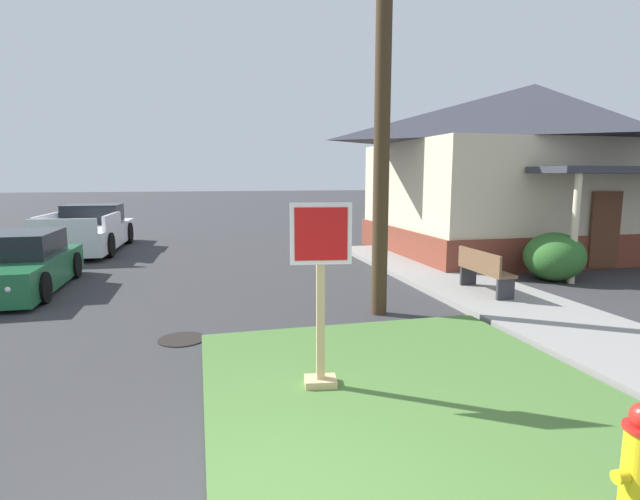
{
  "coord_description": "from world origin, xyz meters",
  "views": [
    {
      "loc": [
        -0.27,
        -2.93,
        2.44
      ],
      "look_at": [
        1.55,
        4.34,
        1.3
      ],
      "focal_mm": 27.41,
      "sensor_mm": 36.0,
      "label": 1
    }
  ],
  "objects_px": {
    "manhole_cover": "(182,339)",
    "parked_sedan_green": "(16,266)",
    "fire_hydrant": "(640,474)",
    "stop_sign": "(321,301)",
    "pickup_truck_white": "(89,232)",
    "utility_pole": "(384,12)",
    "street_bench": "(483,269)"
  },
  "relations": [
    {
      "from": "manhole_cover",
      "to": "pickup_truck_white",
      "type": "xyz_separation_m",
      "value": [
        -3.22,
        10.09,
        0.61
      ]
    },
    {
      "from": "pickup_truck_white",
      "to": "fire_hydrant",
      "type": "bearing_deg",
      "value": -67.56
    },
    {
      "from": "manhole_cover",
      "to": "street_bench",
      "type": "xyz_separation_m",
      "value": [
        5.83,
        1.19,
        0.58
      ]
    },
    {
      "from": "fire_hydrant",
      "to": "stop_sign",
      "type": "bearing_deg",
      "value": 117.32
    },
    {
      "from": "fire_hydrant",
      "to": "parked_sedan_green",
      "type": "bearing_deg",
      "value": 125.4
    },
    {
      "from": "stop_sign",
      "to": "pickup_truck_white",
      "type": "height_order",
      "value": "stop_sign"
    },
    {
      "from": "stop_sign",
      "to": "fire_hydrant",
      "type": "bearing_deg",
      "value": -62.68
    },
    {
      "from": "utility_pole",
      "to": "stop_sign",
      "type": "bearing_deg",
      "value": -122.08
    },
    {
      "from": "fire_hydrant",
      "to": "stop_sign",
      "type": "distance_m",
      "value": 3.18
    },
    {
      "from": "fire_hydrant",
      "to": "manhole_cover",
      "type": "xyz_separation_m",
      "value": [
        -3.03,
        5.03,
        -0.51
      ]
    },
    {
      "from": "fire_hydrant",
      "to": "parked_sedan_green",
      "type": "xyz_separation_m",
      "value": [
        -6.53,
        9.19,
        0.02
      ]
    },
    {
      "from": "stop_sign",
      "to": "utility_pole",
      "type": "xyz_separation_m",
      "value": [
        1.79,
        2.86,
        4.04
      ]
    },
    {
      "from": "fire_hydrant",
      "to": "pickup_truck_white",
      "type": "relative_size",
      "value": 0.17
    },
    {
      "from": "parked_sedan_green",
      "to": "stop_sign",
      "type": "bearing_deg",
      "value": -51.51
    },
    {
      "from": "fire_hydrant",
      "to": "pickup_truck_white",
      "type": "bearing_deg",
      "value": 112.44
    },
    {
      "from": "stop_sign",
      "to": "street_bench",
      "type": "height_order",
      "value": "stop_sign"
    },
    {
      "from": "street_bench",
      "to": "utility_pole",
      "type": "height_order",
      "value": "utility_pole"
    },
    {
      "from": "manhole_cover",
      "to": "street_bench",
      "type": "relative_size",
      "value": 0.47
    },
    {
      "from": "manhole_cover",
      "to": "utility_pole",
      "type": "relative_size",
      "value": 0.07
    },
    {
      "from": "utility_pole",
      "to": "pickup_truck_white",
      "type": "bearing_deg",
      "value": 124.86
    },
    {
      "from": "parked_sedan_green",
      "to": "pickup_truck_white",
      "type": "height_order",
      "value": "pickup_truck_white"
    },
    {
      "from": "fire_hydrant",
      "to": "parked_sedan_green",
      "type": "height_order",
      "value": "parked_sedan_green"
    },
    {
      "from": "fire_hydrant",
      "to": "stop_sign",
      "type": "xyz_separation_m",
      "value": [
        -1.44,
        2.79,
        0.54
      ]
    },
    {
      "from": "stop_sign",
      "to": "manhole_cover",
      "type": "xyz_separation_m",
      "value": [
        -1.59,
        2.25,
        -1.05
      ]
    },
    {
      "from": "parked_sedan_green",
      "to": "utility_pole",
      "type": "relative_size",
      "value": 0.42
    },
    {
      "from": "pickup_truck_white",
      "to": "utility_pole",
      "type": "bearing_deg",
      "value": -55.14
    },
    {
      "from": "pickup_truck_white",
      "to": "street_bench",
      "type": "xyz_separation_m",
      "value": [
        9.05,
        -8.9,
        -0.03
      ]
    },
    {
      "from": "pickup_truck_white",
      "to": "utility_pole",
      "type": "xyz_separation_m",
      "value": [
        6.6,
        -9.48,
        4.48
      ]
    },
    {
      "from": "manhole_cover",
      "to": "parked_sedan_green",
      "type": "bearing_deg",
      "value": 130.09
    },
    {
      "from": "fire_hydrant",
      "to": "parked_sedan_green",
      "type": "distance_m",
      "value": 11.27
    },
    {
      "from": "parked_sedan_green",
      "to": "utility_pole",
      "type": "height_order",
      "value": "utility_pole"
    },
    {
      "from": "parked_sedan_green",
      "to": "street_bench",
      "type": "bearing_deg",
      "value": -17.63
    }
  ]
}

